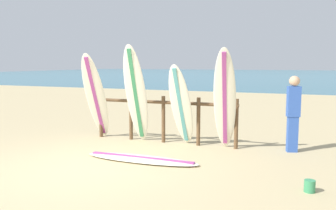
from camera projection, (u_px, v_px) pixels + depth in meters
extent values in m
plane|color=tan|center=(86.00, 168.00, 6.52)|extent=(120.00, 120.00, 0.00)
cube|color=teal|center=(287.00, 74.00, 59.97)|extent=(120.00, 80.00, 0.01)
cylinder|color=brown|center=(101.00, 115.00, 9.24)|extent=(0.09, 0.09, 1.13)
cylinder|color=brown|center=(131.00, 117.00, 8.92)|extent=(0.09, 0.09, 1.13)
cylinder|color=brown|center=(163.00, 119.00, 8.59)|extent=(0.09, 0.09, 1.13)
cylinder|color=brown|center=(198.00, 122.00, 8.26)|extent=(0.09, 0.09, 1.13)
cylinder|color=brown|center=(236.00, 124.00, 7.94)|extent=(0.09, 0.09, 1.13)
cylinder|color=brown|center=(163.00, 102.00, 8.54)|extent=(3.64, 0.08, 0.08)
ellipsoid|color=white|center=(96.00, 97.00, 8.82)|extent=(0.69, 1.17, 2.17)
cube|color=#A53F8C|center=(96.00, 97.00, 8.82)|extent=(0.26, 1.03, 2.00)
ellipsoid|color=white|center=(136.00, 95.00, 8.37)|extent=(0.63, 1.05, 2.35)
cube|color=#388C59|center=(136.00, 95.00, 8.37)|extent=(0.21, 0.94, 2.17)
ellipsoid|color=silver|center=(181.00, 106.00, 8.11)|extent=(0.55, 0.89, 1.91)
cube|color=teal|center=(181.00, 106.00, 8.11)|extent=(0.14, 0.81, 1.76)
ellipsoid|color=white|center=(225.00, 100.00, 7.62)|extent=(0.63, 1.08, 2.25)
cube|color=#A53F8C|center=(225.00, 100.00, 7.62)|extent=(0.23, 0.95, 2.08)
ellipsoid|color=silver|center=(141.00, 159.00, 7.02)|extent=(2.38, 0.59, 0.07)
cube|color=#A53F8C|center=(141.00, 159.00, 7.02)|extent=(2.19, 0.12, 0.08)
cube|color=#3359B2|center=(292.00, 134.00, 7.68)|extent=(0.25, 0.21, 0.77)
cube|color=#3359B2|center=(294.00, 102.00, 7.59)|extent=(0.31, 0.25, 0.65)
sphere|color=tan|center=(294.00, 81.00, 7.54)|extent=(0.22, 0.22, 0.22)
cylinder|color=#388C59|center=(310.00, 186.00, 5.30)|extent=(0.16, 0.16, 0.18)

